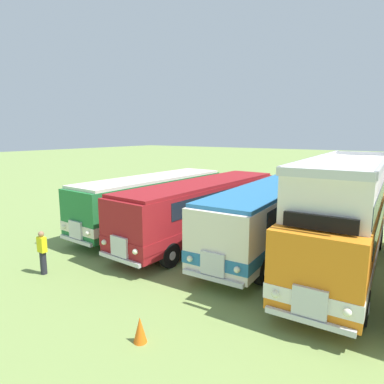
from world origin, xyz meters
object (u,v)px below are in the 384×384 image
bus_third_in_row (267,213)px  cone_near_end (140,330)px  bus_first_in_row (154,198)px  bus_second_in_row (204,205)px  marshal_person (42,252)px  bus_fourth_in_row (345,212)px

bus_third_in_row → cone_near_end: bus_third_in_row is taller
bus_first_in_row → bus_second_in_row: same height
bus_third_in_row → marshal_person: size_ratio=6.14×
bus_first_in_row → cone_near_end: bus_first_in_row is taller
bus_second_in_row → bus_third_in_row: (3.38, 0.14, -0.00)m
bus_first_in_row → bus_third_in_row: (6.77, 0.16, 0.00)m
bus_first_in_row → marshal_person: size_ratio=6.04×
bus_second_in_row → bus_first_in_row: bearing=-179.7°
cone_near_end → marshal_person: size_ratio=0.41×
bus_third_in_row → marshal_person: (-6.09, -7.53, -0.87)m
marshal_person → cone_near_end: bearing=-9.9°
cone_near_end → marshal_person: 6.20m
bus_third_in_row → cone_near_end: bearing=-90.0°
bus_second_in_row → cone_near_end: 9.22m
bus_first_in_row → marshal_person: 7.46m
bus_second_in_row → bus_fourth_in_row: 6.81m
marshal_person → bus_first_in_row: bearing=95.3°
bus_first_in_row → bus_second_in_row: (3.39, 0.02, 0.00)m
bus_first_in_row → cone_near_end: bearing=-51.3°
bus_fourth_in_row → bus_third_in_row: bearing=172.0°
bus_first_in_row → bus_fourth_in_row: bus_fourth_in_row is taller
bus_fourth_in_row → cone_near_end: (-3.39, -8.12, -2.01)m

